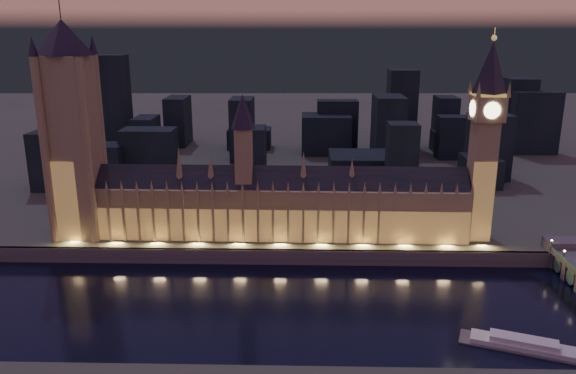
{
  "coord_description": "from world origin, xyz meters",
  "views": [
    {
      "loc": [
        12.17,
        -230.29,
        118.57
      ],
      "look_at": [
        5.0,
        55.0,
        38.0
      ],
      "focal_mm": 35.0,
      "sensor_mm": 36.0,
      "label": 1
    }
  ],
  "objects_px": {
    "palace_of_westminster": "(280,204)",
    "victoria_tower": "(71,121)",
    "elizabeth_tower": "(486,126)",
    "river_boat": "(523,345)"
  },
  "relations": [
    {
      "from": "palace_of_westminster",
      "to": "victoria_tower",
      "type": "relative_size",
      "value": 1.58
    },
    {
      "from": "elizabeth_tower",
      "to": "river_boat",
      "type": "distance_m",
      "value": 120.86
    },
    {
      "from": "palace_of_westminster",
      "to": "river_boat",
      "type": "height_order",
      "value": "palace_of_westminster"
    },
    {
      "from": "victoria_tower",
      "to": "river_boat",
      "type": "xyz_separation_m",
      "value": [
        207.9,
        -99.06,
        -69.83
      ]
    },
    {
      "from": "victoria_tower",
      "to": "river_boat",
      "type": "bearing_deg",
      "value": -25.48
    },
    {
      "from": "victoria_tower",
      "to": "river_boat",
      "type": "distance_m",
      "value": 240.65
    },
    {
      "from": "victoria_tower",
      "to": "elizabeth_tower",
      "type": "xyz_separation_m",
      "value": [
        218.0,
        -0.0,
        -1.32
      ]
    },
    {
      "from": "palace_of_westminster",
      "to": "elizabeth_tower",
      "type": "xyz_separation_m",
      "value": [
        107.79,
        0.18,
        43.7
      ]
    },
    {
      "from": "victoria_tower",
      "to": "elizabeth_tower",
      "type": "height_order",
      "value": "victoria_tower"
    },
    {
      "from": "victoria_tower",
      "to": "elizabeth_tower",
      "type": "relative_size",
      "value": 1.15
    }
  ]
}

